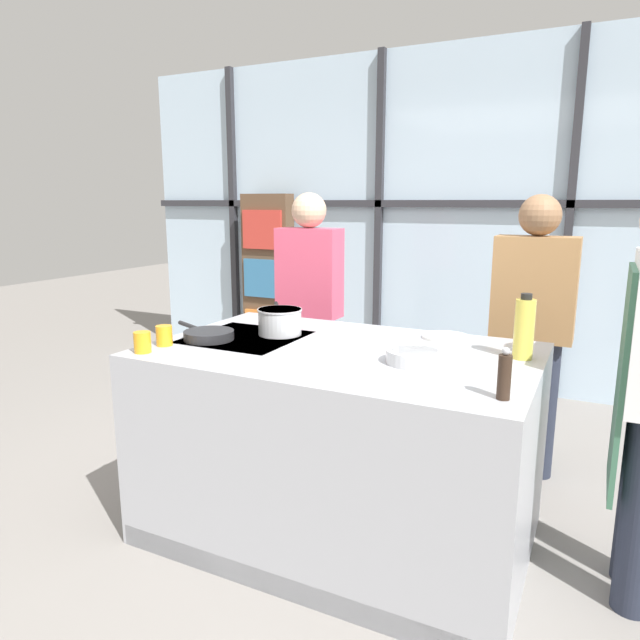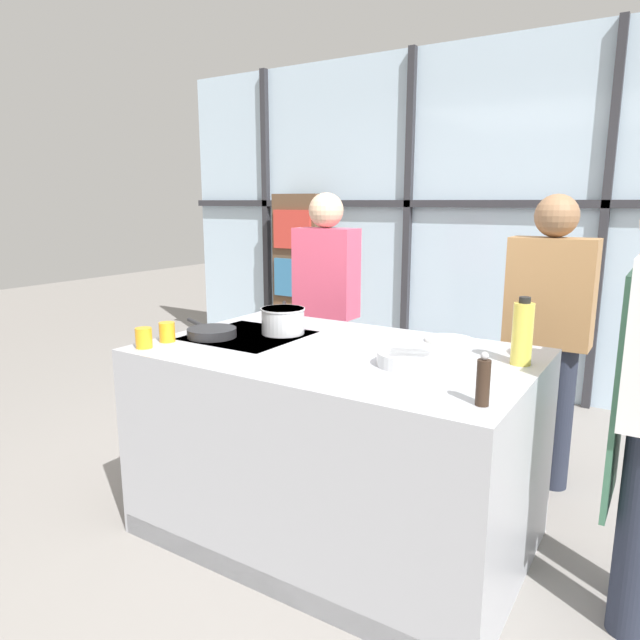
{
  "view_description": "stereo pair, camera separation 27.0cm",
  "coord_description": "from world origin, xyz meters",
  "px_view_note": "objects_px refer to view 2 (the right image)",
  "views": [
    {
      "loc": [
        1.03,
        -2.27,
        1.56
      ],
      "look_at": [
        -0.15,
        0.1,
        1.01
      ],
      "focal_mm": 32.0,
      "sensor_mm": 36.0,
      "label": 1
    },
    {
      "loc": [
        1.26,
        -2.14,
        1.56
      ],
      "look_at": [
        -0.15,
        0.1,
        1.01
      ],
      "focal_mm": 32.0,
      "sensor_mm": 36.0,
      "label": 2
    }
  ],
  "objects_px": {
    "spectator_center_left": "(548,326)",
    "frying_pan": "(211,332)",
    "white_plate": "(449,340)",
    "mixing_bowl": "(406,358)",
    "saucepan": "(283,320)",
    "oil_bottle": "(522,333)",
    "spectator_far_left": "(326,300)",
    "pepper_grinder": "(483,381)",
    "juice_glass_far": "(167,332)",
    "juice_glass_near": "(144,338)"
  },
  "relations": [
    {
      "from": "saucepan",
      "to": "pepper_grinder",
      "type": "bearing_deg",
      "value": -23.0
    },
    {
      "from": "saucepan",
      "to": "frying_pan",
      "type": "bearing_deg",
      "value": -135.65
    },
    {
      "from": "mixing_bowl",
      "to": "juice_glass_far",
      "type": "distance_m",
      "value": 1.15
    },
    {
      "from": "frying_pan",
      "to": "white_plate",
      "type": "relative_size",
      "value": 1.8
    },
    {
      "from": "spectator_far_left",
      "to": "saucepan",
      "type": "bearing_deg",
      "value": 108.72
    },
    {
      "from": "saucepan",
      "to": "white_plate",
      "type": "height_order",
      "value": "saucepan"
    },
    {
      "from": "pepper_grinder",
      "to": "juice_glass_far",
      "type": "xyz_separation_m",
      "value": [
        -1.52,
        0.06,
        -0.04
      ]
    },
    {
      "from": "oil_bottle",
      "to": "juice_glass_far",
      "type": "xyz_separation_m",
      "value": [
        -1.51,
        -0.5,
        -0.08
      ]
    },
    {
      "from": "white_plate",
      "to": "juice_glass_far",
      "type": "relative_size",
      "value": 2.45
    },
    {
      "from": "saucepan",
      "to": "white_plate",
      "type": "xyz_separation_m",
      "value": [
        0.76,
        0.29,
        -0.06
      ]
    },
    {
      "from": "pepper_grinder",
      "to": "juice_glass_far",
      "type": "relative_size",
      "value": 1.94
    },
    {
      "from": "juice_glass_near",
      "to": "juice_glass_far",
      "type": "relative_size",
      "value": 1.0
    },
    {
      "from": "frying_pan",
      "to": "saucepan",
      "type": "relative_size",
      "value": 1.12
    },
    {
      "from": "oil_bottle",
      "to": "pepper_grinder",
      "type": "bearing_deg",
      "value": -88.97
    },
    {
      "from": "spectator_far_left",
      "to": "white_plate",
      "type": "height_order",
      "value": "spectator_far_left"
    },
    {
      "from": "frying_pan",
      "to": "oil_bottle",
      "type": "relative_size",
      "value": 1.46
    },
    {
      "from": "spectator_far_left",
      "to": "spectator_center_left",
      "type": "relative_size",
      "value": 1.01
    },
    {
      "from": "juice_glass_near",
      "to": "spectator_center_left",
      "type": "bearing_deg",
      "value": 45.52
    },
    {
      "from": "spectator_center_left",
      "to": "white_plate",
      "type": "height_order",
      "value": "spectator_center_left"
    },
    {
      "from": "spectator_center_left",
      "to": "mixing_bowl",
      "type": "relative_size",
      "value": 6.74
    },
    {
      "from": "juice_glass_far",
      "to": "oil_bottle",
      "type": "bearing_deg",
      "value": 18.33
    },
    {
      "from": "white_plate",
      "to": "pepper_grinder",
      "type": "bearing_deg",
      "value": -63.23
    },
    {
      "from": "frying_pan",
      "to": "mixing_bowl",
      "type": "height_order",
      "value": "mixing_bowl"
    },
    {
      "from": "frying_pan",
      "to": "saucepan",
      "type": "height_order",
      "value": "saucepan"
    },
    {
      "from": "spectator_center_left",
      "to": "mixing_bowl",
      "type": "xyz_separation_m",
      "value": [
        -0.33,
        -1.11,
        0.04
      ]
    },
    {
      "from": "mixing_bowl",
      "to": "juice_glass_far",
      "type": "relative_size",
      "value": 2.55
    },
    {
      "from": "spectator_center_left",
      "to": "juice_glass_far",
      "type": "distance_m",
      "value": 1.98
    },
    {
      "from": "mixing_bowl",
      "to": "spectator_center_left",
      "type": "bearing_deg",
      "value": 73.28
    },
    {
      "from": "spectator_far_left",
      "to": "juice_glass_far",
      "type": "bearing_deg",
      "value": 87.64
    },
    {
      "from": "mixing_bowl",
      "to": "saucepan",
      "type": "bearing_deg",
      "value": 165.25
    },
    {
      "from": "saucepan",
      "to": "pepper_grinder",
      "type": "xyz_separation_m",
      "value": [
        1.16,
        -0.49,
        0.01
      ]
    },
    {
      "from": "spectator_center_left",
      "to": "juice_glass_far",
      "type": "xyz_separation_m",
      "value": [
        -1.46,
        -1.34,
        0.05
      ]
    },
    {
      "from": "white_plate",
      "to": "oil_bottle",
      "type": "xyz_separation_m",
      "value": [
        0.38,
        -0.22,
        0.12
      ]
    },
    {
      "from": "spectator_far_left",
      "to": "pepper_grinder",
      "type": "distance_m",
      "value": 2.03
    },
    {
      "from": "spectator_center_left",
      "to": "saucepan",
      "type": "bearing_deg",
      "value": 39.78
    },
    {
      "from": "white_plate",
      "to": "juice_glass_near",
      "type": "height_order",
      "value": "juice_glass_near"
    },
    {
      "from": "juice_glass_far",
      "to": "saucepan",
      "type": "bearing_deg",
      "value": 49.98
    },
    {
      "from": "frying_pan",
      "to": "pepper_grinder",
      "type": "bearing_deg",
      "value": -9.75
    },
    {
      "from": "pepper_grinder",
      "to": "juice_glass_near",
      "type": "relative_size",
      "value": 1.94
    },
    {
      "from": "juice_glass_far",
      "to": "pepper_grinder",
      "type": "bearing_deg",
      "value": -2.2
    },
    {
      "from": "white_plate",
      "to": "mixing_bowl",
      "type": "relative_size",
      "value": 0.96
    },
    {
      "from": "oil_bottle",
      "to": "spectator_far_left",
      "type": "bearing_deg",
      "value": 149.96
    },
    {
      "from": "white_plate",
      "to": "mixing_bowl",
      "type": "distance_m",
      "value": 0.49
    },
    {
      "from": "frying_pan",
      "to": "mixing_bowl",
      "type": "distance_m",
      "value": 1.01
    },
    {
      "from": "saucepan",
      "to": "oil_bottle",
      "type": "height_order",
      "value": "oil_bottle"
    },
    {
      "from": "juice_glass_near",
      "to": "pepper_grinder",
      "type": "bearing_deg",
      "value": 3.07
    },
    {
      "from": "spectator_center_left",
      "to": "frying_pan",
      "type": "xyz_separation_m",
      "value": [
        -1.35,
        -1.16,
        0.03
      ]
    },
    {
      "from": "frying_pan",
      "to": "saucepan",
      "type": "distance_m",
      "value": 0.36
    },
    {
      "from": "spectator_far_left",
      "to": "oil_bottle",
      "type": "xyz_separation_m",
      "value": [
        1.46,
        -0.84,
        0.12
      ]
    },
    {
      "from": "white_plate",
      "to": "pepper_grinder",
      "type": "xyz_separation_m",
      "value": [
        0.39,
        -0.78,
        0.08
      ]
    }
  ]
}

